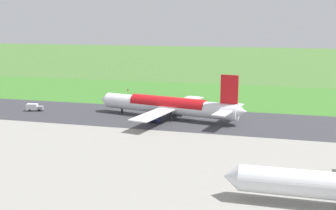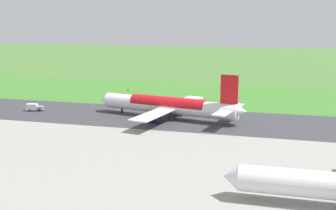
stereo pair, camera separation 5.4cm
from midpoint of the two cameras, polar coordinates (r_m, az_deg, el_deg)
name	(u,v)px [view 2 (the right image)]	position (r m, az deg, el deg)	size (l,w,h in m)	color
ground_plane	(138,116)	(141.98, -4.12, -1.56)	(800.00, 800.00, 0.00)	#477233
runway_asphalt	(138,116)	(141.97, -4.12, -1.55)	(600.00, 32.84, 0.06)	#38383D
apron_concrete	(35,185)	(87.70, -17.79, -10.43)	(440.00, 110.00, 0.05)	gray
grass_verge_foreground	(168,96)	(179.13, 0.01, 1.20)	(600.00, 80.00, 0.04)	#3C782B
airliner_main	(169,106)	(137.86, 0.15, -0.07)	(53.79, 44.31, 15.88)	white
service_truck_fuel	(34,107)	(157.31, -17.94, -0.29)	(6.19, 3.75, 2.65)	gray
no_stopping_sign	(128,91)	(184.40, -5.53, 1.88)	(0.60, 0.10, 2.35)	slate
traffic_cone_orange	(120,93)	(186.24, -6.59, 1.60)	(0.40, 0.40, 0.55)	orange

